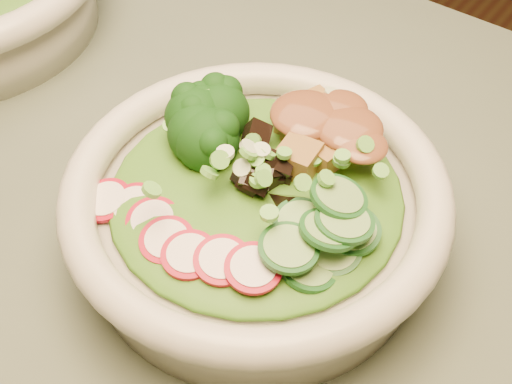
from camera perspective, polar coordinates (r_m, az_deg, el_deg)
The scene contains 10 objects.
dining_table at distance 0.59m, azimuth -1.45°, elevation -14.07°, with size 1.20×0.80×0.75m.
salad_bowl at distance 0.49m, azimuth 0.00°, elevation -1.54°, with size 0.26×0.26×0.07m.
lettuce_bed at distance 0.47m, azimuth -0.00°, elevation 0.08°, with size 0.20×0.20×0.02m, color #285C13.
broccoli_florets at distance 0.49m, azimuth -5.08°, elevation 4.91°, with size 0.08×0.07×0.04m, color black, non-canonical shape.
radish_slices at distance 0.44m, azimuth -5.80°, elevation -4.07°, with size 0.11×0.04×0.02m, color #A10C21, non-canonical shape.
cucumber_slices at distance 0.43m, azimuth 5.64°, elevation -3.43°, with size 0.07×0.07×0.03m, color #7BA45B, non-canonical shape.
mushroom_heap at distance 0.47m, azimuth 1.04°, elevation 1.92°, with size 0.07×0.07×0.04m, color black, non-canonical shape.
tofu_cubes at distance 0.49m, azimuth 5.27°, elevation 4.50°, with size 0.09×0.06×0.03m, color olive, non-canonical shape.
peanut_sauce at distance 0.49m, azimuth 5.37°, elevation 5.58°, with size 0.07×0.05×0.02m, color brown.
scallion_garnish at distance 0.46m, azimuth -0.00°, elevation 2.04°, with size 0.19×0.19×0.02m, color #64B53F, non-canonical shape.
Camera 1 is at (0.18, -0.22, 1.16)m, focal length 50.00 mm.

